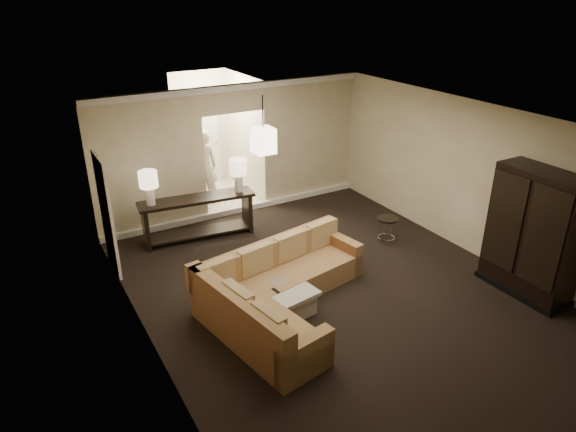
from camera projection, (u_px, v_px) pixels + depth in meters
ground at (343, 298)px, 8.29m from camera, size 8.00×8.00×0.00m
wall_back at (235, 151)px, 10.86m from camera, size 6.00×0.04×2.80m
wall_left at (150, 271)px, 6.34m from camera, size 0.04×8.00×2.80m
wall_right at (485, 184)px, 9.08m from camera, size 0.04×8.00×2.80m
ceiling at (352, 128)px, 7.13m from camera, size 6.00×8.00×0.02m
crown_molding at (234, 88)px, 10.27m from camera, size 6.00×0.10×0.12m
baseboard at (239, 209)px, 11.38m from camera, size 6.00×0.10×0.12m
side_door at (107, 215)px, 8.71m from camera, size 0.05×0.90×2.10m
foyer at (211, 140)px, 11.96m from camera, size 1.44×2.02×2.80m
sectional_sofa at (278, 291)px, 7.84m from camera, size 3.01×2.68×0.87m
coffee_table at (276, 299)px, 7.89m from camera, size 1.12×1.12×0.42m
console_table at (198, 214)px, 10.04m from camera, size 2.28×0.77×0.86m
armoire at (533, 237)px, 8.08m from camera, size 0.62×1.45×2.09m
drink_table at (387, 225)px, 9.95m from camera, size 0.41×0.41×0.51m
table_lamp_left at (149, 183)px, 9.40m from camera, size 0.35×0.35×0.66m
table_lamp_right at (238, 170)px, 10.03m from camera, size 0.35×0.35×0.66m
pendant_light at (263, 140)px, 9.61m from camera, size 0.38×0.38×1.09m
person at (203, 164)px, 11.44m from camera, size 0.73×0.51×1.92m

